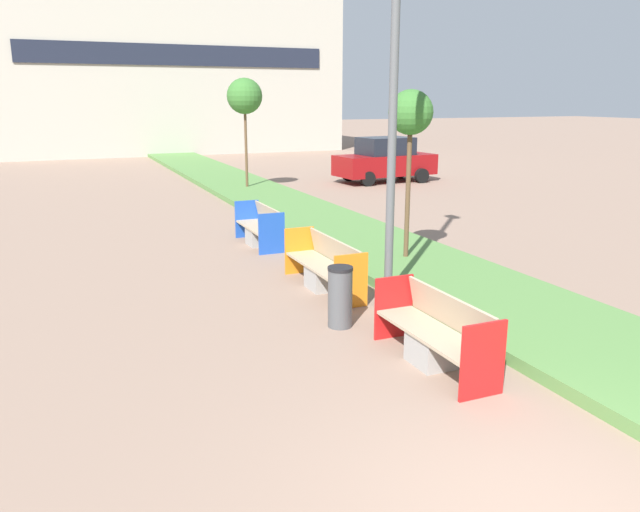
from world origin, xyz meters
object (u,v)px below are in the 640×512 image
(sapling_tree_near, at_px, (411,116))
(bench_red_frame, at_px, (435,338))
(sapling_tree_far, at_px, (245,97))
(parked_car_distant, at_px, (385,160))
(bench_orange_frame, at_px, (325,269))
(litter_bin, at_px, (340,297))
(bench_blue_frame, at_px, (260,230))
(street_lamp_post, at_px, (396,10))

(sapling_tree_near, bearing_deg, bench_red_frame, -116.46)
(sapling_tree_far, xyz_separation_m, parked_car_distant, (6.12, 0.31, -2.57))
(bench_orange_frame, bearing_deg, litter_bin, -106.78)
(bench_red_frame, height_order, litter_bin, litter_bin)
(bench_blue_frame, relative_size, sapling_tree_near, 0.54)
(litter_bin, xyz_separation_m, parked_car_distant, (8.97, 14.82, 0.43))
(bench_blue_frame, distance_m, street_lamp_post, 6.82)
(street_lamp_post, bearing_deg, sapling_tree_far, 83.14)
(sapling_tree_near, height_order, parked_car_distant, sapling_tree_near)
(sapling_tree_near, xyz_separation_m, parked_car_distant, (6.12, 12.00, -2.19))
(bench_blue_frame, distance_m, sapling_tree_near, 4.64)
(bench_blue_frame, bearing_deg, bench_orange_frame, -89.92)
(bench_orange_frame, distance_m, sapling_tree_far, 13.18)
(bench_orange_frame, height_order, litter_bin, litter_bin)
(sapling_tree_near, distance_m, parked_car_distant, 13.65)
(litter_bin, xyz_separation_m, sapling_tree_near, (2.85, 2.82, 2.62))
(litter_bin, xyz_separation_m, sapling_tree_far, (2.85, 14.51, 3.00))
(bench_red_frame, xyz_separation_m, bench_blue_frame, (-0.00, 7.55, -0.01))
(litter_bin, relative_size, sapling_tree_far, 0.23)
(litter_bin, xyz_separation_m, street_lamp_post, (1.18, 0.61, 4.28))
(bench_red_frame, distance_m, sapling_tree_near, 5.81)
(bench_orange_frame, height_order, parked_car_distant, parked_car_distant)
(bench_red_frame, relative_size, parked_car_distant, 0.49)
(bench_orange_frame, xyz_separation_m, sapling_tree_near, (2.28, 0.91, 2.73))
(bench_blue_frame, relative_size, parked_car_distant, 0.45)
(bench_red_frame, xyz_separation_m, street_lamp_post, (0.61, 2.37, 4.39))
(bench_red_frame, relative_size, bench_orange_frame, 0.89)
(bench_red_frame, bearing_deg, parked_car_distant, 63.14)
(litter_bin, bearing_deg, bench_blue_frame, 84.38)
(street_lamp_post, xyz_separation_m, parked_car_distant, (7.79, 14.22, -3.85))
(bench_red_frame, xyz_separation_m, parked_car_distant, (8.40, 16.59, 0.54))
(bench_blue_frame, bearing_deg, street_lamp_post, -83.24)
(bench_orange_frame, relative_size, bench_blue_frame, 1.22)
(bench_orange_frame, relative_size, sapling_tree_near, 0.67)
(bench_orange_frame, distance_m, bench_blue_frame, 3.88)
(bench_orange_frame, xyz_separation_m, sapling_tree_far, (2.28, 12.60, 3.11))
(litter_bin, bearing_deg, bench_red_frame, -72.09)
(sapling_tree_far, relative_size, parked_car_distant, 0.96)
(bench_blue_frame, xyz_separation_m, sapling_tree_far, (2.29, 8.72, 3.12))
(sapling_tree_near, bearing_deg, sapling_tree_far, 90.00)
(bench_orange_frame, bearing_deg, bench_blue_frame, 90.08)
(bench_blue_frame, xyz_separation_m, litter_bin, (-0.57, -5.78, 0.12))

